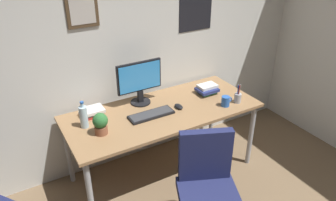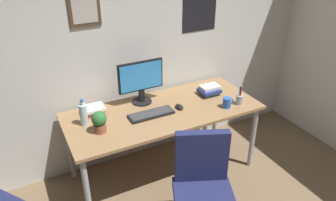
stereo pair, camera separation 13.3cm
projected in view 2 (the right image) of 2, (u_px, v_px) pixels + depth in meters
wall_back at (128, 43)px, 3.19m from camera, size 4.40×0.10×2.60m
desk at (163, 116)px, 3.16m from camera, size 1.88×0.80×0.75m
office_chair at (203, 186)px, 2.53m from camera, size 0.60×0.61×0.95m
monitor at (141, 80)px, 3.16m from camera, size 0.46×0.20×0.43m
keyboard at (151, 114)px, 3.03m from camera, size 0.43×0.15×0.03m
computer_mouse at (179, 107)px, 3.15m from camera, size 0.06×0.11×0.04m
water_bottle at (84, 114)px, 2.85m from camera, size 0.07×0.07×0.25m
coffee_mug_near at (227, 103)px, 3.15m from camera, size 0.12×0.08×0.10m
potted_plant at (99, 121)px, 2.75m from camera, size 0.13×0.13×0.20m
pen_cup at (240, 99)px, 3.21m from camera, size 0.07×0.07×0.20m
book_stack_left at (209, 90)px, 3.40m from camera, size 0.22×0.18×0.09m
book_stack_right at (93, 110)px, 3.05m from camera, size 0.22×0.16×0.07m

